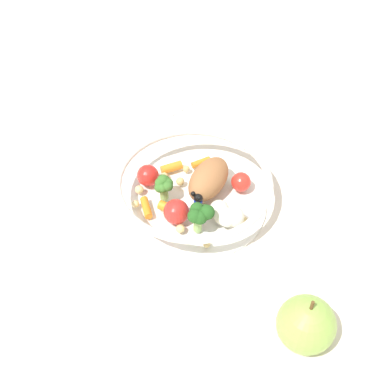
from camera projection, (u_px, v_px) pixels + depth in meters
name	position (u px, v px, depth m)	size (l,w,h in m)	color
ground_plane	(194.00, 204.00, 0.72)	(2.40, 2.40, 0.00)	silver
food_container	(195.00, 192.00, 0.70)	(0.21, 0.21, 0.05)	white
loose_apple	(306.00, 324.00, 0.56)	(0.06, 0.06, 0.08)	#8CB74C
folded_napkin	(155.00, 97.00, 0.89)	(0.11, 0.10, 0.01)	white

